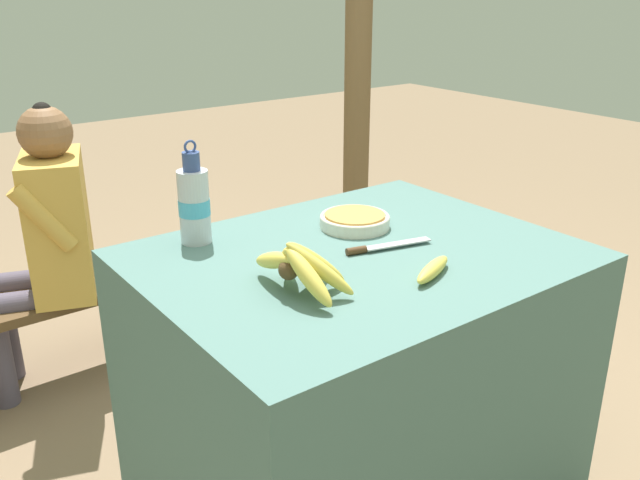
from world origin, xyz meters
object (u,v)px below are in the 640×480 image
banana_bunch_ripe (301,265)px  water_bottle (194,204)px  seated_vendor (47,234)px  support_post_far (359,19)px  knife (377,247)px  banana_bunch_green (273,223)px  loose_banana_front (433,269)px  wooden_bench (163,274)px  serving_bowl (355,220)px

banana_bunch_ripe → water_bottle: bearing=96.3°
banana_bunch_ripe → seated_vendor: bearing=101.1°
support_post_far → knife: bearing=-128.1°
knife → banana_bunch_green: (0.41, 1.16, -0.36)m
seated_vendor → banana_bunch_green: bearing=-160.0°
water_bottle → seated_vendor: size_ratio=0.27×
seated_vendor → support_post_far: bearing=-148.5°
banana_bunch_ripe → banana_bunch_green: banana_bunch_ripe is taller
water_bottle → seated_vendor: seated_vendor is taller
loose_banana_front → seated_vendor: size_ratio=0.16×
wooden_bench → banana_bunch_green: (0.53, -0.01, 0.11)m
loose_banana_front → banana_bunch_ripe: bearing=158.3°
banana_bunch_ripe → wooden_bench: (0.18, 1.25, -0.52)m
water_bottle → wooden_bench: 1.02m
wooden_bench → seated_vendor: size_ratio=1.73×
seated_vendor → banana_bunch_green: 0.97m
water_bottle → support_post_far: bearing=37.3°
water_bottle → support_post_far: support_post_far is taller
serving_bowl → banana_bunch_green: 1.10m
serving_bowl → seated_vendor: seated_vendor is taller
serving_bowl → loose_banana_front: (-0.07, -0.38, -0.00)m
knife → support_post_far: 1.99m
seated_vendor → support_post_far: (1.74, 0.37, 0.65)m
banana_bunch_ripe → seated_vendor: seated_vendor is taller
seated_vendor → wooden_bench: bearing=-158.3°
loose_banana_front → knife: (0.00, 0.20, -0.01)m
banana_bunch_ripe → knife: bearing=15.3°
seated_vendor → banana_bunch_ripe: bearing=120.4°
wooden_bench → support_post_far: size_ratio=0.74×
loose_banana_front → banana_bunch_green: loose_banana_front is taller
banana_bunch_ripe → support_post_far: size_ratio=0.12×
loose_banana_front → banana_bunch_green: size_ratio=0.63×
loose_banana_front → support_post_far: size_ratio=0.07×
water_bottle → seated_vendor: 0.87m
wooden_bench → support_post_far: bearing=15.2°
serving_bowl → knife: bearing=-111.3°
serving_bowl → seated_vendor: bearing=122.3°
seated_vendor → loose_banana_front: bearing=131.3°
seated_vendor → support_post_far: 1.89m
wooden_bench → support_post_far: support_post_far is taller
wooden_bench → seated_vendor: seated_vendor is taller
loose_banana_front → wooden_bench: bearing=95.0°
banana_bunch_ripe → serving_bowl: bearing=34.7°
banana_bunch_ripe → support_post_far: bearing=47.0°
serving_bowl → support_post_far: 1.81m
banana_bunch_ripe → knife: 0.32m
banana_bunch_ripe → water_bottle: water_bottle is taller
banana_bunch_ripe → knife: banana_bunch_ripe is taller
water_bottle → seated_vendor: (-0.19, 0.80, -0.29)m
water_bottle → serving_bowl: bearing=-21.9°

